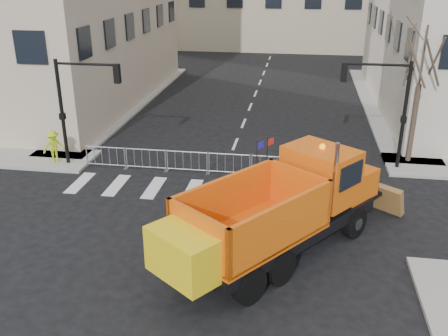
% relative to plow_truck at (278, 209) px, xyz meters
% --- Properties ---
extents(ground, '(120.00, 120.00, 0.00)m').
position_rel_plow_truck_xyz_m(ground, '(-3.00, -0.63, -1.84)').
color(ground, black).
rests_on(ground, ground).
extents(sidewalk_back, '(64.00, 5.00, 0.15)m').
position_rel_plow_truck_xyz_m(sidewalk_back, '(-3.00, 7.87, -1.77)').
color(sidewalk_back, gray).
rests_on(sidewalk_back, ground).
extents(traffic_light_left, '(0.18, 0.18, 5.40)m').
position_rel_plow_truck_xyz_m(traffic_light_left, '(-11.00, 6.87, 0.86)').
color(traffic_light_left, black).
rests_on(traffic_light_left, ground).
extents(traffic_light_right, '(0.18, 0.18, 5.40)m').
position_rel_plow_truck_xyz_m(traffic_light_right, '(5.50, 8.87, 0.86)').
color(traffic_light_right, black).
rests_on(traffic_light_right, ground).
extents(crowd_barriers, '(12.60, 0.60, 1.10)m').
position_rel_plow_truck_xyz_m(crowd_barriers, '(-3.75, 6.97, -1.29)').
color(crowd_barriers, '#9EA0A5').
rests_on(crowd_barriers, ground).
extents(street_tree, '(3.00, 3.00, 7.50)m').
position_rel_plow_truck_xyz_m(street_tree, '(6.20, 9.87, 1.91)').
color(street_tree, '#382B21').
rests_on(street_tree, ground).
extents(plow_truck, '(8.74, 10.22, 4.15)m').
position_rel_plow_truck_xyz_m(plow_truck, '(0.00, 0.00, 0.00)').
color(plow_truck, black).
rests_on(plow_truck, ground).
extents(cop_a, '(0.60, 0.41, 1.61)m').
position_rel_plow_truck_xyz_m(cop_a, '(3.42, 4.85, -1.04)').
color(cop_a, black).
rests_on(cop_a, ground).
extents(cop_b, '(1.07, 0.88, 2.02)m').
position_rel_plow_truck_xyz_m(cop_b, '(2.25, 5.00, -0.84)').
color(cop_b, black).
rests_on(cop_b, ground).
extents(cop_c, '(0.97, 1.29, 2.03)m').
position_rel_plow_truck_xyz_m(cop_c, '(2.16, 4.17, -0.83)').
color(cop_c, black).
rests_on(cop_c, ground).
extents(worker, '(1.24, 1.14, 1.67)m').
position_rel_plow_truck_xyz_m(worker, '(-11.66, 6.84, -0.86)').
color(worker, '#B1CD18').
rests_on(worker, sidewalk_back).
extents(newspaper_box, '(0.53, 0.50, 1.10)m').
position_rel_plow_truck_xyz_m(newspaper_box, '(1.99, 6.33, -1.14)').
color(newspaper_box, '#9E0C0D').
rests_on(newspaper_box, sidewalk_back).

